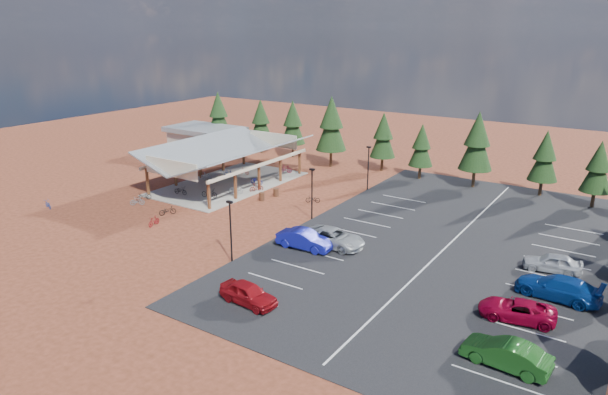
# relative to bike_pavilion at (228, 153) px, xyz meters

# --- Properties ---
(ground) EXTENTS (140.00, 140.00, 0.00)m
(ground) POSITION_rel_bike_pavilion_xyz_m (10.00, -7.00, -3.82)
(ground) COLOR #592917
(ground) RESTS_ON ground
(asphalt_lot) EXTENTS (27.00, 44.00, 0.04)m
(asphalt_lot) POSITION_rel_bike_pavilion_xyz_m (28.50, -4.00, -3.80)
(asphalt_lot) COLOR black
(asphalt_lot) RESTS_ON ground
(concrete_pad) EXTENTS (10.60, 18.60, 0.10)m
(concrete_pad) POSITION_rel_bike_pavilion_xyz_m (0.00, 0.00, -3.77)
(concrete_pad) COLOR gray
(concrete_pad) RESTS_ON ground
(bike_pavilion) EXTENTS (11.65, 19.40, 4.97)m
(bike_pavilion) POSITION_rel_bike_pavilion_xyz_m (0.00, 0.00, 0.00)
(bike_pavilion) COLOR #4F2816
(bike_pavilion) RESTS_ON concrete_pad
(outbuilding) EXTENTS (11.00, 7.00, 3.90)m
(outbuilding) POSITION_rel_bike_pavilion_xyz_m (-14.00, 11.00, -1.80)
(outbuilding) COLOR #ADA593
(outbuilding) RESTS_ON ground
(lamp_post_0) EXTENTS (0.50, 0.25, 5.14)m
(lamp_post_0) POSITION_rel_bike_pavilion_xyz_m (15.00, -17.00, -0.85)
(lamp_post_0) COLOR black
(lamp_post_0) RESTS_ON ground
(lamp_post_1) EXTENTS (0.50, 0.25, 5.14)m
(lamp_post_1) POSITION_rel_bike_pavilion_xyz_m (15.00, -5.00, -0.85)
(lamp_post_1) COLOR black
(lamp_post_1) RESTS_ON ground
(lamp_post_2) EXTENTS (0.50, 0.25, 5.14)m
(lamp_post_2) POSITION_rel_bike_pavilion_xyz_m (15.00, 7.00, -0.85)
(lamp_post_2) COLOR black
(lamp_post_2) RESTS_ON ground
(trash_bin_0) EXTENTS (0.60, 0.60, 0.90)m
(trash_bin_0) POSITION_rel_bike_pavilion_xyz_m (7.25, -2.98, -3.37)
(trash_bin_0) COLOR #4A2B1A
(trash_bin_0) RESTS_ON ground
(trash_bin_1) EXTENTS (0.60, 0.60, 0.90)m
(trash_bin_1) POSITION_rel_bike_pavilion_xyz_m (7.61, -0.83, -3.37)
(trash_bin_1) COLOR #4A2B1A
(trash_bin_1) RESTS_ON ground
(pine_0) EXTENTS (3.69, 3.69, 8.61)m
(pine_0) POSITION_rel_bike_pavilion_xyz_m (-14.92, 15.11, 1.43)
(pine_0) COLOR #382314
(pine_0) RESTS_ON ground
(pine_1) EXTENTS (3.42, 3.42, 7.96)m
(pine_1) POSITION_rel_bike_pavilion_xyz_m (-7.08, 15.58, 1.04)
(pine_1) COLOR #382314
(pine_1) RESTS_ON ground
(pine_2) EXTENTS (3.51, 3.51, 8.18)m
(pine_2) POSITION_rel_bike_pavilion_xyz_m (-1.57, 15.91, 1.17)
(pine_2) COLOR #382314
(pine_2) RESTS_ON ground
(pine_3) EXTENTS (4.08, 4.08, 9.51)m
(pine_3) POSITION_rel_bike_pavilion_xyz_m (5.89, 14.06, 1.98)
(pine_3) COLOR #382314
(pine_3) RESTS_ON ground
(pine_4) EXTENTS (3.29, 3.29, 7.68)m
(pine_4) POSITION_rel_bike_pavilion_xyz_m (12.61, 15.85, 0.86)
(pine_4) COLOR #382314
(pine_4) RESTS_ON ground
(pine_5) EXTENTS (2.96, 2.96, 6.90)m
(pine_5) POSITION_rel_bike_pavilion_xyz_m (18.22, 14.89, 0.38)
(pine_5) COLOR #382314
(pine_5) RESTS_ON ground
(pine_6) EXTENTS (3.85, 3.85, 8.97)m
(pine_6) POSITION_rel_bike_pavilion_xyz_m (24.91, 14.82, 1.66)
(pine_6) COLOR #382314
(pine_6) RESTS_ON ground
(pine_7) EXTENTS (3.19, 3.19, 7.42)m
(pine_7) POSITION_rel_bike_pavilion_xyz_m (32.18, 15.57, 0.71)
(pine_7) COLOR #382314
(pine_7) RESTS_ON ground
(pine_8) EXTENTS (3.06, 3.06, 7.13)m
(pine_8) POSITION_rel_bike_pavilion_xyz_m (37.59, 14.24, 0.53)
(pine_8) COLOR #382314
(pine_8) RESTS_ON ground
(bike_0) EXTENTS (1.77, 0.72, 0.91)m
(bike_0) POSITION_rel_bike_pavilion_xyz_m (-1.54, -6.45, -3.27)
(bike_0) COLOR black
(bike_0) RESTS_ON concrete_pad
(bike_1) EXTENTS (1.73, 0.63, 1.02)m
(bike_1) POSITION_rel_bike_pavilion_xyz_m (-3.12, -0.56, -3.22)
(bike_1) COLOR #9A9BA2
(bike_1) RESTS_ON concrete_pad
(bike_2) EXTENTS (1.65, 0.63, 0.86)m
(bike_2) POSITION_rel_bike_pavilion_xyz_m (-2.42, 2.67, -3.30)
(bike_2) COLOR #112496
(bike_2) RESTS_ON concrete_pad
(bike_3) EXTENTS (1.51, 0.58, 0.89)m
(bike_3) POSITION_rel_bike_pavilion_xyz_m (-1.07, 4.16, -3.28)
(bike_3) COLOR #9D2E1F
(bike_3) RESTS_ON concrete_pad
(bike_4) EXTENTS (1.99, 1.12, 0.99)m
(bike_4) POSITION_rel_bike_pavilion_xyz_m (1.91, -5.50, -3.23)
(bike_4) COLOR black
(bike_4) RESTS_ON concrete_pad
(bike_5) EXTENTS (1.70, 0.89, 0.98)m
(bike_5) POSITION_rel_bike_pavilion_xyz_m (3.37, -2.67, -3.23)
(bike_5) COLOR #9D9FA5
(bike_5) RESTS_ON concrete_pad
(bike_6) EXTENTS (1.72, 0.60, 0.90)m
(bike_6) POSITION_rel_bike_pavilion_xyz_m (2.98, 1.57, -3.27)
(bike_6) COLOR #10169B
(bike_6) RESTS_ON concrete_pad
(bike_7) EXTENTS (1.76, 0.89, 1.02)m
(bike_7) POSITION_rel_bike_pavilion_xyz_m (2.84, 7.78, -3.22)
(bike_7) COLOR maroon
(bike_7) RESTS_ON concrete_pad
(bike_8) EXTENTS (0.98, 1.85, 0.92)m
(bike_8) POSITION_rel_bike_pavilion_xyz_m (-3.46, -10.02, -3.36)
(bike_8) COLOR black
(bike_8) RESTS_ON ground
(bike_9) EXTENTS (1.41, 1.34, 0.91)m
(bike_9) POSITION_rel_bike_pavilion_xyz_m (-2.83, -11.48, -3.37)
(bike_9) COLOR gray
(bike_9) RESTS_ON ground
(bike_10) EXTENTS (1.70, 0.95, 0.84)m
(bike_10) POSITION_rel_bike_pavilion_xyz_m (-9.78, -17.29, -3.40)
(bike_10) COLOR navy
(bike_10) RESTS_ON ground
(bike_11) EXTENTS (0.70, 1.61, 0.94)m
(bike_11) POSITION_rel_bike_pavilion_xyz_m (3.43, -14.79, -3.36)
(bike_11) COLOR maroon
(bike_11) RESTS_ON ground
(bike_12) EXTENTS (1.35, 1.78, 0.89)m
(bike_12) POSITION_rel_bike_pavilion_xyz_m (2.16, -11.88, -3.38)
(bike_12) COLOR black
(bike_12) RESTS_ON ground
(bike_15) EXTENTS (1.30, 1.64, 0.99)m
(bike_15) POSITION_rel_bike_pavilion_xyz_m (4.76, -0.72, -3.33)
(bike_15) COLOR maroon
(bike_15) RESTS_ON ground
(bike_16) EXTENTS (1.62, 1.20, 0.81)m
(bike_16) POSITION_rel_bike_pavilion_xyz_m (12.29, -0.56, -3.42)
(bike_16) COLOR black
(bike_16) RESTS_ON ground
(car_0) EXTENTS (4.51, 2.13, 1.49)m
(car_0) POSITION_rel_bike_pavilion_xyz_m (20.54, -21.74, -3.04)
(car_0) COLOR maroon
(car_0) RESTS_ON asphalt_lot
(car_1) EXTENTS (5.02, 1.98, 1.63)m
(car_1) POSITION_rel_bike_pavilion_xyz_m (18.49, -11.59, -2.97)
(car_1) COLOR #141896
(car_1) RESTS_ON asphalt_lot
(car_2) EXTENTS (5.68, 2.82, 1.55)m
(car_2) POSITION_rel_bike_pavilion_xyz_m (20.26, -9.77, -3.01)
(car_2) COLOR #A4A9AC
(car_2) RESTS_ON asphalt_lot
(car_5) EXTENTS (4.92, 2.05, 1.58)m
(car_5) POSITION_rel_bike_pavilion_xyz_m (37.00, -19.52, -2.99)
(car_5) COLOR #164615
(car_5) RESTS_ON asphalt_lot
(car_6) EXTENTS (5.10, 3.02, 1.33)m
(car_6) POSITION_rel_bike_pavilion_xyz_m (36.32, -13.87, -3.12)
(car_6) COLOR maroon
(car_6) RESTS_ON asphalt_lot
(car_7) EXTENTS (5.81, 2.74, 1.64)m
(car_7) POSITION_rel_bike_pavilion_xyz_m (38.02, -9.36, -2.96)
(car_7) COLOR navy
(car_7) RESTS_ON asphalt_lot
(car_8) EXTENTS (4.51, 2.43, 1.46)m
(car_8) POSITION_rel_bike_pavilion_xyz_m (36.92, -4.91, -3.06)
(car_8) COLOR #A2A4AB
(car_8) RESTS_ON asphalt_lot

